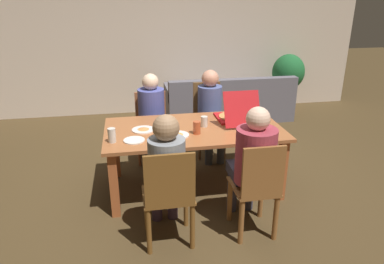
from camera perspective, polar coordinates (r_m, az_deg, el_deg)
ground_plane at (r=4.16m, az=0.25°, el=-8.70°), size 20.00×20.00×0.00m
back_wall at (r=6.61m, az=-4.72°, el=15.57°), size 7.36×0.12×2.87m
dining_table at (r=3.89m, az=0.27°, el=-0.67°), size 1.91×1.02×0.72m
chair_0 at (r=4.75m, az=-6.50°, el=1.74°), size 0.43×0.41×0.88m
person_0 at (r=4.56m, az=-6.47°, el=3.36°), size 0.34×0.48×1.16m
chair_1 at (r=3.03m, az=-3.73°, el=-10.13°), size 0.43×0.40×0.92m
person_1 at (r=3.06m, az=-4.15°, el=-5.56°), size 0.31×0.53×1.19m
chair_2 at (r=3.21m, az=10.33°, el=-8.97°), size 0.39×0.43×0.93m
person_2 at (r=3.22m, az=9.74°, el=-4.21°), size 0.36×0.57×1.21m
chair_3 at (r=4.89m, az=2.56°, el=2.71°), size 0.39×0.43×0.96m
person_3 at (r=4.69m, az=3.04°, el=3.99°), size 0.32×0.55×1.17m
pizza_box_0 at (r=4.10m, az=6.97°, el=2.61°), size 0.40×0.56×0.39m
plate_0 at (r=3.82m, az=-7.82°, el=0.41°), size 0.24×0.24×0.03m
plate_1 at (r=3.64m, az=-2.32°, el=-0.44°), size 0.24×0.24×0.03m
plate_2 at (r=3.56m, az=-9.27°, el=-1.31°), size 0.21×0.21×0.01m
drinking_glass_0 at (r=3.67m, az=0.75°, el=0.71°), size 0.08×0.08×0.13m
drinking_glass_1 at (r=3.88m, az=1.98°, el=1.70°), size 0.07×0.07×0.12m
drinking_glass_2 at (r=3.54m, az=-12.75°, el=-0.52°), size 0.08×0.08×0.14m
couch at (r=6.33m, az=5.83°, el=4.60°), size 2.18×0.87×0.78m
potted_plant at (r=6.92m, az=15.13°, el=8.59°), size 0.59×0.59×1.06m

